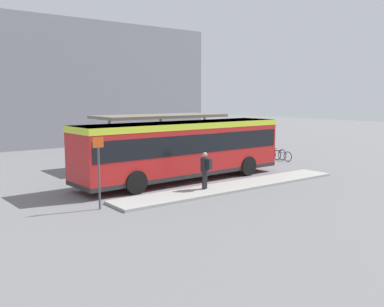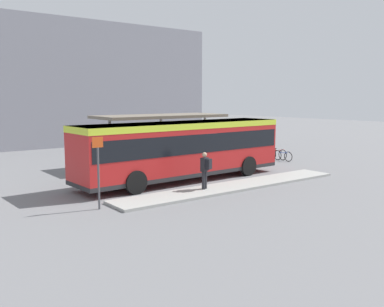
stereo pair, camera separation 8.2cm
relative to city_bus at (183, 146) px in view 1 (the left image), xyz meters
name	(u,v)px [view 1 (the left image)]	position (x,y,z in m)	size (l,w,h in m)	color
ground_plane	(183,180)	(-0.01, 0.00, -1.78)	(120.00, 120.00, 0.00)	slate
curb_island	(234,186)	(0.88, -2.95, -1.72)	(12.74, 1.80, 0.12)	#9E9E99
city_bus	(183,146)	(0.00, 0.00, 0.00)	(11.79, 2.99, 3.03)	red
pedestrian_waiting	(206,168)	(-0.77, -2.79, -0.68)	(0.51, 0.54, 1.70)	#232328
bicycle_blue	(282,156)	(9.49, 1.53, -1.43)	(0.48, 1.60, 0.69)	black
bicycle_red	(277,154)	(9.72, 2.24, -1.40)	(0.48, 1.77, 0.76)	black
bicycle_white	(267,154)	(9.51, 2.95, -1.44)	(0.48, 1.53, 0.66)	black
bicycle_yellow	(261,152)	(9.61, 3.66, -1.43)	(0.48, 1.61, 0.69)	black
station_shelter	(161,117)	(2.03, 5.22, 1.25)	(8.46, 3.39, 3.19)	#706656
potted_planter_near_shelter	(208,156)	(3.95, 2.74, -1.11)	(0.82, 0.82, 1.27)	slate
platform_sign	(99,169)	(-5.99, -2.75, -0.22)	(0.44, 0.08, 2.80)	#4C4C51
station_building	(42,85)	(0.91, 24.36, 3.74)	(29.10, 12.77, 11.04)	gray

